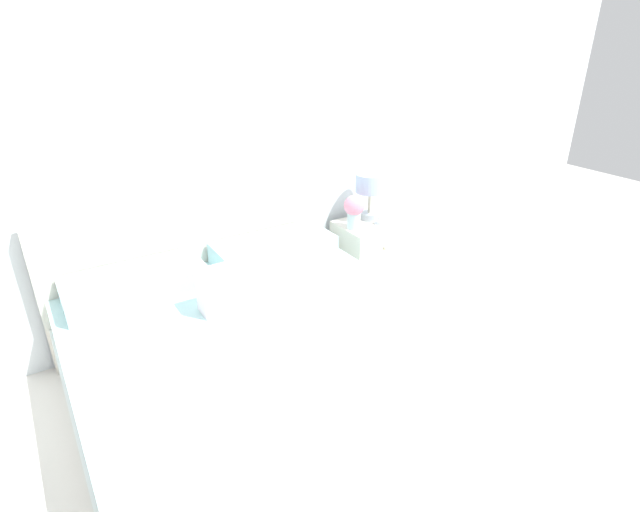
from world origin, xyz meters
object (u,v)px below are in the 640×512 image
object	(u,v)px
table_lamp	(370,186)
flower_vase	(354,209)
bed	(258,359)
nightstand	(367,258)
teacup	(382,221)

from	to	relation	value
table_lamp	flower_vase	world-z (taller)	table_lamp
flower_vase	bed	bearing A→B (deg)	-149.15
bed	nightstand	xyz separation A→B (m)	(1.23, 0.67, 0.01)
teacup	table_lamp	bearing A→B (deg)	97.36
flower_vase	nightstand	bearing A→B (deg)	6.35
bed	flower_vase	xyz separation A→B (m)	(1.09, 0.65, 0.43)
table_lamp	teacup	world-z (taller)	table_lamp
table_lamp	flower_vase	bearing A→B (deg)	-157.70
teacup	flower_vase	bearing A→B (deg)	166.87
bed	flower_vase	world-z (taller)	bed
nightstand	flower_vase	bearing A→B (deg)	-173.65
bed	table_lamp	xyz separation A→B (m)	(1.28, 0.73, 0.55)
bed	nightstand	distance (m)	1.40
flower_vase	teacup	xyz separation A→B (m)	(0.21, -0.05, -0.12)
nightstand	table_lamp	bearing A→B (deg)	51.45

